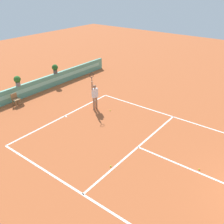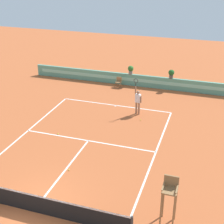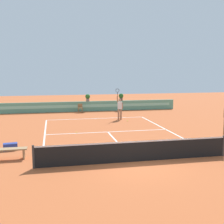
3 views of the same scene
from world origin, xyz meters
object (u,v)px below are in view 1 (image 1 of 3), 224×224
object	(u,v)px
tennis_player	(95,95)
tennis_ball_near_baseline	(199,169)
tennis_ball_by_sideline	(111,166)
potted_plant_right	(55,68)
ball_kid_chair	(15,99)
potted_plant_centre	(17,80)
tennis_ball_mid_court	(110,110)

from	to	relation	value
tennis_player	tennis_ball_near_baseline	distance (m)	7.94
tennis_ball_by_sideline	potted_plant_right	xyz separation A→B (m)	(5.40, 9.83, 1.38)
ball_kid_chair	potted_plant_centre	world-z (taller)	potted_plant_centre
tennis_ball_mid_court	potted_plant_centre	size ratio (longest dim) A/B	0.09
ball_kid_chair	potted_plant_right	xyz separation A→B (m)	(4.26, 0.73, 0.93)
tennis_player	tennis_ball_mid_court	size ratio (longest dim) A/B	38.01
ball_kid_chair	potted_plant_centre	xyz separation A→B (m)	(0.83, 0.73, 0.93)
tennis_ball_near_baseline	potted_plant_right	xyz separation A→B (m)	(3.12, 13.14, 1.38)
potted_plant_right	ball_kid_chair	bearing A→B (deg)	-170.24
ball_kid_chair	tennis_ball_by_sideline	bearing A→B (deg)	-97.17
potted_plant_right	tennis_ball_by_sideline	bearing A→B (deg)	-118.79
tennis_ball_near_baseline	tennis_player	bearing A→B (deg)	77.64
potted_plant_centre	tennis_ball_near_baseline	bearing A→B (deg)	-88.63
tennis_ball_near_baseline	tennis_ball_by_sideline	distance (m)	4.02
tennis_ball_mid_court	tennis_player	bearing A→B (deg)	116.34
tennis_ball_near_baseline	potted_plant_right	distance (m)	13.57
ball_kid_chair	tennis_ball_near_baseline	xyz separation A→B (m)	(1.14, -12.40, -0.44)
tennis_ball_by_sideline	potted_plant_right	world-z (taller)	potted_plant_right
tennis_ball_mid_court	tennis_ball_by_sideline	distance (m)	5.63
potted_plant_right	potted_plant_centre	bearing A→B (deg)	180.00
ball_kid_chair	tennis_player	distance (m)	5.52
tennis_ball_near_baseline	tennis_ball_by_sideline	bearing A→B (deg)	124.60
tennis_ball_mid_court	tennis_ball_by_sideline	bearing A→B (deg)	-141.70
tennis_ball_mid_court	tennis_ball_by_sideline	size ratio (longest dim) A/B	1.00
tennis_player	tennis_ball_by_sideline	size ratio (longest dim) A/B	38.01
tennis_ball_mid_court	potted_plant_right	world-z (taller)	potted_plant_right
tennis_ball_mid_court	potted_plant_centre	xyz separation A→B (m)	(-2.45, 6.34, 1.38)
tennis_ball_mid_court	tennis_ball_near_baseline	bearing A→B (deg)	-107.41
tennis_ball_near_baseline	tennis_ball_by_sideline	world-z (taller)	same
tennis_ball_near_baseline	tennis_ball_by_sideline	size ratio (longest dim) A/B	1.00
tennis_ball_mid_court	potted_plant_right	xyz separation A→B (m)	(0.99, 6.34, 1.38)
ball_kid_chair	tennis_ball_near_baseline	size ratio (longest dim) A/B	12.50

